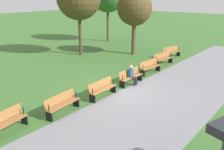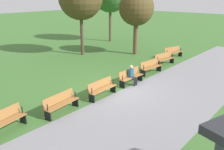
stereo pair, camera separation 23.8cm
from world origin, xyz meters
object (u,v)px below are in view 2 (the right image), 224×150
Objects in this scene: bench_2 at (151,67)px; bench_4 at (102,88)px; bench_5 at (61,103)px; bench_6 at (3,121)px; tree_1 at (136,8)px; bench_3 at (131,76)px; person_seated at (132,74)px; bench_1 at (164,59)px; bench_0 at (173,52)px.

bench_4 is (5.09, 0.18, 0.00)m from bench_2.
bench_4 is at bearing 169.77° from bench_5.
tree_1 reaches higher than bench_6.
bench_5 is at bearing 0.01° from bench_3.
person_seated is (-7.57, 0.69, 0.16)m from bench_6.
bench_4 is 0.99× the size of bench_5.
bench_2 and bench_6 have the same top height.
person_seated reaches higher than bench_1.
bench_6 is 0.34× the size of tree_1.
bench_6 is (5.07, -0.54, 0.00)m from bench_4.
person_seated is at bearing 34.18° from tree_1.
bench_5 is 0.99× the size of bench_6.
tree_1 is at bearing -156.65° from bench_4.
bench_5 is at bearing 6.15° from bench_2.
bench_2 and bench_5 have the same top height.
bench_1 is at bearing 175.89° from bench_5.
bench_0 is at bearing 177.93° from bench_5.
bench_3 is at bearing 10.23° from bench_2.
bench_0 is 2.55m from bench_1.
bench_5 is (12.65, 0.90, 0.00)m from bench_0.
bench_4 is at bearing 14.33° from bench_1.
person_seated reaches higher than bench_6.
person_seated is at bearing 17.89° from bench_1.
bench_4 is at bearing 20.47° from bench_0.
bench_5 is at bearing 19.53° from tree_1.
bench_1 is 1.02× the size of bench_4.
bench_6 is at bearing -14.31° from bench_5.
bench_2 is 2.55m from bench_3.
bench_1 is 1.58× the size of person_seated.
tree_1 is at bearing -100.33° from bench_1.
bench_3 is 0.22m from person_seated.
tree_1 is (-14.09, -3.74, 3.53)m from bench_6.
bench_5 is 2.55m from bench_6.
person_seated is at bearing 174.70° from bench_4.
bench_5 is 1.57× the size of person_seated.
bench_6 is 7.60m from person_seated.
bench_0 is 1.58× the size of person_seated.
bench_2 is 0.99× the size of bench_6.
bench_0 and bench_2 have the same top height.
bench_2 is 7.64m from bench_5.
bench_0 and bench_6 have the same top height.
bench_2 is at bearing 18.41° from bench_1.
bench_3 is 1.00× the size of bench_4.
bench_4 is at bearing 25.40° from tree_1.
bench_1 is 7.64m from bench_4.
tree_1 reaches higher than bench_4.
bench_6 is at bearing 14.87° from tree_1.
bench_3 and bench_5 have the same top height.
bench_2 is 0.34× the size of tree_1.
bench_2 and bench_4 have the same top height.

